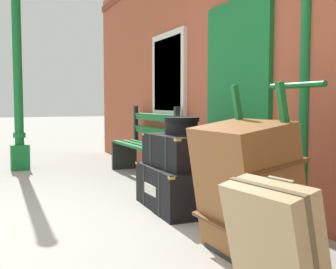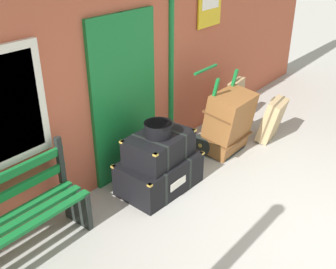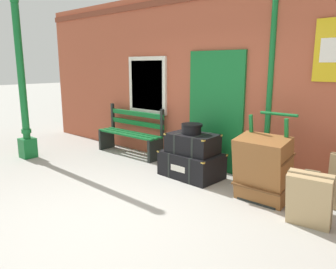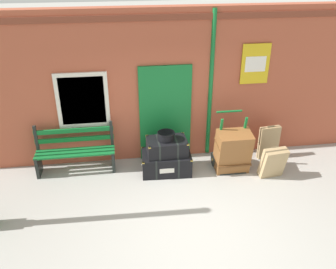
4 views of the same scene
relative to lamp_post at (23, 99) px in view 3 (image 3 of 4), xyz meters
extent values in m
plane|color=#A3A099|center=(3.45, -0.57, -1.19)|extent=(60.00, 60.00, 0.00)
cube|color=#AD5138|center=(3.45, 2.03, 0.41)|extent=(10.40, 0.30, 3.20)
cube|color=#146B2D|center=(3.31, 1.85, -0.14)|extent=(1.10, 0.05, 2.10)
cube|color=#0C401B|center=(3.31, 1.84, -0.14)|extent=(0.06, 0.02, 2.10)
cube|color=silver|center=(1.63, 1.85, 0.26)|extent=(1.04, 0.06, 1.16)
cube|color=silver|center=(1.63, 1.83, 0.26)|extent=(0.88, 0.02, 1.00)
cylinder|color=#146B2D|center=(4.27, 1.87, 0.41)|extent=(0.09, 0.09, 3.14)
cube|color=#146B2D|center=(0.00, 0.00, -0.99)|extent=(0.28, 0.28, 0.40)
cylinder|color=#146B2D|center=(0.00, 0.00, 0.50)|extent=(0.14, 0.14, 2.58)
cylinder|color=#146B2D|center=(0.00, 0.00, -0.64)|extent=(0.19, 0.19, 0.08)
sphere|color=#146B2D|center=(0.00, 0.00, 1.84)|extent=(0.16, 0.16, 0.16)
cube|color=#146B2D|center=(1.39, 1.39, -0.74)|extent=(1.60, 0.09, 0.04)
cube|color=#146B2D|center=(1.39, 1.53, -0.74)|extent=(1.60, 0.09, 0.04)
cube|color=#146B2D|center=(1.39, 1.67, -0.74)|extent=(1.60, 0.09, 0.04)
cube|color=#146B2D|center=(1.39, 1.73, -0.54)|extent=(1.60, 0.05, 0.10)
cube|color=#146B2D|center=(1.39, 1.73, -0.34)|extent=(1.60, 0.05, 0.10)
cube|color=black|center=(0.63, 1.53, -0.97)|extent=(0.06, 0.40, 0.45)
cube|color=black|center=(0.63, 1.73, -0.46)|extent=(0.06, 0.06, 0.56)
cube|color=black|center=(2.15, 1.53, -0.97)|extent=(0.06, 0.40, 0.45)
cube|color=black|center=(2.15, 1.73, -0.46)|extent=(0.06, 0.06, 0.56)
cube|color=black|center=(3.24, 1.26, -0.98)|extent=(1.03, 0.69, 0.42)
cube|color=black|center=(3.02, 1.27, -0.98)|extent=(0.07, 0.65, 0.43)
cube|color=black|center=(3.47, 1.24, -0.98)|extent=(0.07, 0.65, 0.43)
cube|color=#B79338|center=(2.74, 0.98, -0.78)|extent=(0.05, 0.05, 0.02)
cube|color=#B79338|center=(3.70, 0.93, -0.78)|extent=(0.05, 0.05, 0.02)
cube|color=#B79338|center=(2.78, 1.58, -0.78)|extent=(0.05, 0.05, 0.02)
cube|color=#B79338|center=(3.74, 1.53, -0.78)|extent=(0.05, 0.05, 0.02)
cube|color=silver|center=(3.24, 0.93, -0.98)|extent=(0.36, 0.01, 0.10)
cube|color=black|center=(3.25, 1.26, -0.61)|extent=(0.81, 0.55, 0.32)
cube|color=black|center=(3.07, 1.26, -0.61)|extent=(0.05, 0.55, 0.33)
cube|color=black|center=(3.43, 1.27, -0.61)|extent=(0.05, 0.55, 0.33)
cube|color=#B79338|center=(2.88, 1.00, -0.46)|extent=(0.05, 0.05, 0.02)
cube|color=#B79338|center=(3.64, 1.02, -0.46)|extent=(0.05, 0.05, 0.02)
cube|color=#B79338|center=(2.87, 1.50, -0.46)|extent=(0.05, 0.05, 0.02)
cube|color=#B79338|center=(3.63, 1.52, -0.46)|extent=(0.05, 0.05, 0.02)
cylinder|color=black|center=(3.23, 1.26, -0.36)|extent=(0.33, 0.33, 0.17)
cylinder|color=black|center=(3.24, 1.26, -0.30)|extent=(0.35, 0.35, 0.04)
cube|color=black|center=(4.59, 1.05, -1.18)|extent=(0.56, 0.28, 0.03)
cube|color=#146B2D|center=(4.34, 1.25, -0.60)|extent=(0.04, 0.28, 1.18)
cube|color=#146B2D|center=(4.84, 1.25, -0.60)|extent=(0.04, 0.28, 1.18)
cylinder|color=#146B2D|center=(4.59, 1.49, -0.01)|extent=(0.54, 0.04, 0.04)
cylinder|color=black|center=(4.27, 1.31, -1.03)|extent=(0.04, 0.32, 0.32)
cylinder|color=#B79338|center=(4.27, 1.31, -1.03)|extent=(0.07, 0.06, 0.06)
cylinder|color=black|center=(4.91, 1.31, -1.03)|extent=(0.04, 0.32, 0.32)
cylinder|color=#B79338|center=(4.91, 1.31, -1.03)|extent=(0.07, 0.06, 0.06)
cube|color=brown|center=(4.59, 1.07, -0.72)|extent=(0.68, 0.57, 0.94)
cube|color=brown|center=(4.59, 1.07, -0.92)|extent=(0.70, 0.46, 0.09)
cube|color=brown|center=(4.59, 1.07, -0.53)|extent=(0.70, 0.46, 0.09)
cube|color=tan|center=(5.33, 0.73, -0.85)|extent=(0.51, 0.39, 0.68)
cylinder|color=brown|center=(5.33, 0.76, -0.51)|extent=(0.16, 0.05, 0.03)
cube|color=brown|center=(5.33, 0.73, -0.85)|extent=(0.51, 0.23, 0.65)
camera|label=1|loc=(6.88, -0.55, -0.14)|focal=44.10mm
camera|label=2|loc=(-0.05, -1.46, 1.72)|focal=42.95mm
camera|label=3|loc=(6.40, -2.97, 0.66)|focal=34.74mm
camera|label=4|loc=(2.35, -5.08, 2.96)|focal=38.59mm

